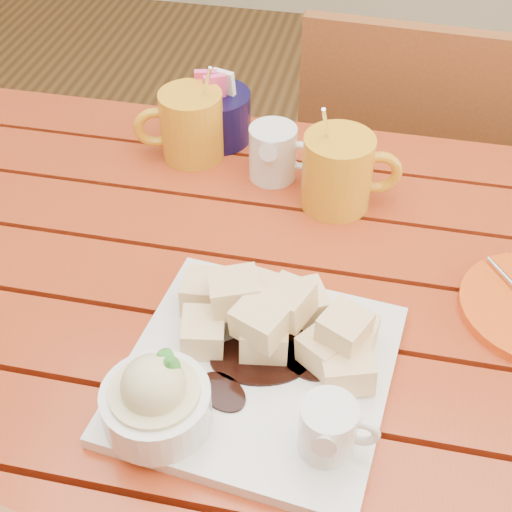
% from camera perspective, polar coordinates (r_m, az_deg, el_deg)
% --- Properties ---
extents(table, '(1.20, 0.79, 0.75)m').
position_cam_1_polar(table, '(0.95, 0.61, -7.61)').
color(table, maroon).
rests_on(table, ground).
extents(dessert_plate, '(0.31, 0.31, 0.11)m').
position_cam_1_polar(dessert_plate, '(0.76, -1.05, -8.77)').
color(dessert_plate, white).
rests_on(dessert_plate, table).
extents(coffee_mug_left, '(0.13, 0.09, 0.16)m').
position_cam_1_polar(coffee_mug_left, '(1.08, -5.33, 10.46)').
color(coffee_mug_left, orange).
rests_on(coffee_mug_left, table).
extents(coffee_mug_right, '(0.14, 0.10, 0.16)m').
position_cam_1_polar(coffee_mug_right, '(0.98, 6.71, 6.79)').
color(coffee_mug_right, orange).
rests_on(coffee_mug_right, table).
extents(cream_pitcher, '(0.10, 0.08, 0.08)m').
position_cam_1_polar(cream_pitcher, '(1.03, 1.47, 8.32)').
color(cream_pitcher, white).
rests_on(cream_pitcher, table).
extents(sugar_caddy, '(0.11, 0.11, 0.12)m').
position_cam_1_polar(sugar_caddy, '(1.12, -3.20, 11.21)').
color(sugar_caddy, black).
rests_on(sugar_caddy, table).
extents(chair_far, '(0.43, 0.43, 0.87)m').
position_cam_1_polar(chair_far, '(1.52, 11.75, 5.80)').
color(chair_far, brown).
rests_on(chair_far, ground).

